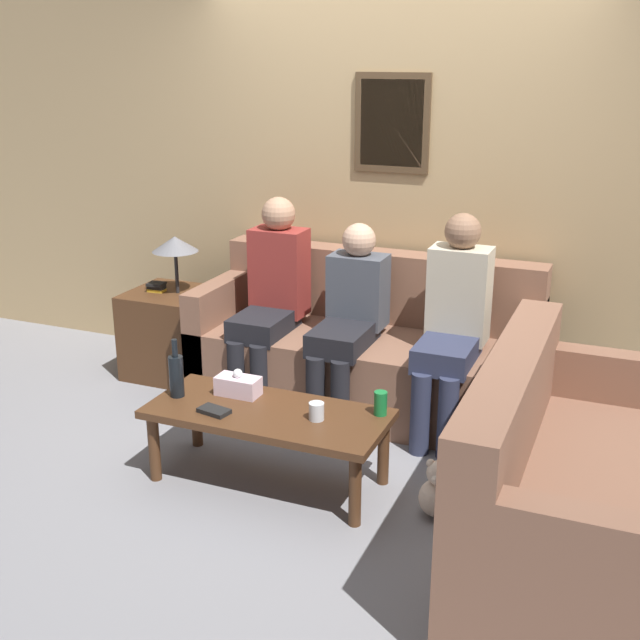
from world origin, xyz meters
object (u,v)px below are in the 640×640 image
object	(u,v)px
couch_main	(366,354)
coffee_table	(268,420)
person_left	(271,293)
person_middle	(350,314)
teddy_bear	(438,492)
drinking_glass	(316,411)
couch_side	(568,496)
wine_bottle	(176,375)
person_right	(453,318)

from	to	relation	value
couch_main	coffee_table	size ratio (longest dim) A/B	1.70
coffee_table	person_left	distance (m)	1.15
person_middle	teddy_bear	world-z (taller)	person_middle
drinking_glass	teddy_bear	xyz separation A→B (m)	(0.62, 0.02, -0.32)
couch_main	person_left	distance (m)	0.70
person_middle	couch_side	bearing A→B (deg)	-37.60
coffee_table	drinking_glass	world-z (taller)	drinking_glass
wine_bottle	person_left	size ratio (longest dim) A/B	0.25
wine_bottle	drinking_glass	xyz separation A→B (m)	(0.78, 0.02, -0.08)
couch_main	wine_bottle	world-z (taller)	couch_main
person_left	couch_main	bearing A→B (deg)	13.20
coffee_table	person_left	size ratio (longest dim) A/B	0.96
drinking_glass	teddy_bear	distance (m)	0.70
coffee_table	drinking_glass	bearing A→B (deg)	-0.85
couch_side	teddy_bear	xyz separation A→B (m)	(-0.60, 0.15, -0.20)
person_left	person_right	world-z (taller)	person_left
couch_main	person_middle	size ratio (longest dim) A/B	1.79
person_left	teddy_bear	world-z (taller)	person_left
couch_side	wine_bottle	xyz separation A→B (m)	(-2.00, 0.11, 0.19)
person_left	coffee_table	bearing A→B (deg)	-65.41
person_right	teddy_bear	world-z (taller)	person_right
person_middle	person_right	xyz separation A→B (m)	(0.63, -0.00, 0.05)
drinking_glass	person_middle	bearing A→B (deg)	101.16
coffee_table	person_right	bearing A→B (deg)	53.09
drinking_glass	teddy_bear	world-z (taller)	drinking_glass
couch_side	person_middle	world-z (taller)	person_middle
couch_side	teddy_bear	size ratio (longest dim) A/B	5.80
couch_main	person_middle	xyz separation A→B (m)	(-0.04, -0.18, 0.31)
couch_side	drinking_glass	world-z (taller)	couch_side
person_left	couch_side	bearing A→B (deg)	-30.18
person_right	teddy_bear	bearing A→B (deg)	-78.92
couch_main	coffee_table	world-z (taller)	couch_main
couch_side	couch_main	bearing A→B (deg)	47.11
couch_side	coffee_table	world-z (taller)	couch_side
drinking_glass	couch_main	bearing A→B (deg)	97.33
couch_main	person_middle	world-z (taller)	person_middle
coffee_table	person_right	xyz separation A→B (m)	(0.71, 0.94, 0.34)
coffee_table	wine_bottle	world-z (taller)	wine_bottle
couch_main	person_middle	bearing A→B (deg)	-102.71
teddy_bear	person_middle	bearing A→B (deg)	131.01
coffee_table	teddy_bear	bearing A→B (deg)	1.29
drinking_glass	person_left	size ratio (longest dim) A/B	0.07
wine_bottle	person_right	distance (m)	1.57
person_right	teddy_bear	xyz separation A→B (m)	(0.18, -0.92, -0.57)
wine_bottle	person_left	distance (m)	1.03
coffee_table	couch_main	bearing A→B (deg)	83.72
teddy_bear	drinking_glass	bearing A→B (deg)	-177.77
person_right	coffee_table	bearing A→B (deg)	-126.91
couch_main	person_right	distance (m)	0.71
person_left	person_middle	distance (m)	0.54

